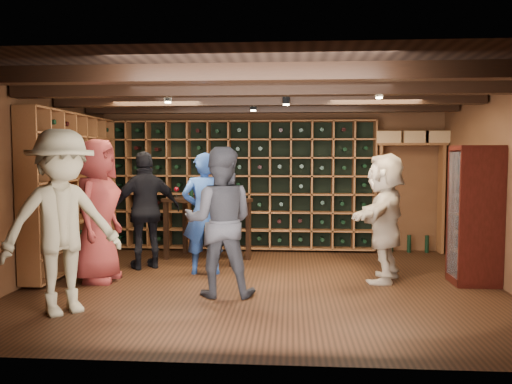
# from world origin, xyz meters

# --- Properties ---
(ground) EXTENTS (6.00, 6.00, 0.00)m
(ground) POSITION_xyz_m (0.00, 0.00, 0.00)
(ground) COLOR #31190D
(ground) RESTS_ON ground
(room_shell) EXTENTS (6.00, 6.00, 6.00)m
(room_shell) POSITION_xyz_m (0.00, 0.05, 2.42)
(room_shell) COLOR brown
(room_shell) RESTS_ON ground
(wine_rack_back) EXTENTS (4.65, 0.30, 2.20)m
(wine_rack_back) POSITION_xyz_m (-0.52, 2.33, 1.15)
(wine_rack_back) COLOR brown
(wine_rack_back) RESTS_ON ground
(wine_rack_left) EXTENTS (0.30, 2.65, 2.20)m
(wine_rack_left) POSITION_xyz_m (-2.83, 0.82, 1.15)
(wine_rack_left) COLOR brown
(wine_rack_left) RESTS_ON ground
(crate_shelf) EXTENTS (1.20, 0.32, 2.07)m
(crate_shelf) POSITION_xyz_m (2.41, 2.32, 1.57)
(crate_shelf) COLOR brown
(crate_shelf) RESTS_ON ground
(display_cabinet) EXTENTS (0.55, 0.50, 1.75)m
(display_cabinet) POSITION_xyz_m (2.71, 0.20, 0.86)
(display_cabinet) COLOR #370E0B
(display_cabinet) RESTS_ON ground
(man_blue_shirt) EXTENTS (0.67, 0.50, 1.69)m
(man_blue_shirt) POSITION_xyz_m (-0.84, 0.54, 0.85)
(man_blue_shirt) COLOR navy
(man_blue_shirt) RESTS_ON ground
(man_grey_suit) EXTENTS (0.87, 0.69, 1.75)m
(man_grey_suit) POSITION_xyz_m (-0.47, -0.55, 0.88)
(man_grey_suit) COLOR black
(man_grey_suit) RESTS_ON ground
(guest_red_floral) EXTENTS (0.63, 0.94, 1.87)m
(guest_red_floral) POSITION_xyz_m (-2.16, 0.02, 0.94)
(guest_red_floral) COLOR maroon
(guest_red_floral) RESTS_ON ground
(guest_woman_black) EXTENTS (1.08, 0.89, 1.72)m
(guest_woman_black) POSITION_xyz_m (-1.74, 0.80, 0.86)
(guest_woman_black) COLOR black
(guest_woman_black) RESTS_ON ground
(guest_khaki) EXTENTS (1.38, 1.38, 1.92)m
(guest_khaki) POSITION_xyz_m (-2.00, -1.33, 0.96)
(guest_khaki) COLOR gray
(guest_khaki) RESTS_ON ground
(guest_beige) EXTENTS (1.06, 1.63, 1.69)m
(guest_beige) POSITION_xyz_m (1.60, 0.30, 0.84)
(guest_beige) COLOR tan
(guest_beige) RESTS_ON ground
(tasting_table) EXTENTS (1.45, 1.08, 1.26)m
(tasting_table) POSITION_xyz_m (-0.96, 1.47, 0.86)
(tasting_table) COLOR black
(tasting_table) RESTS_ON ground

